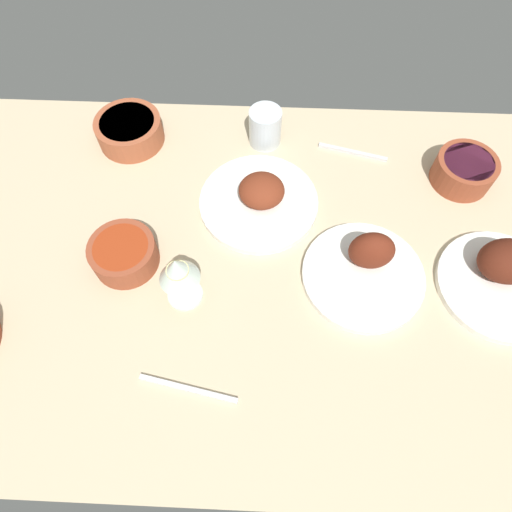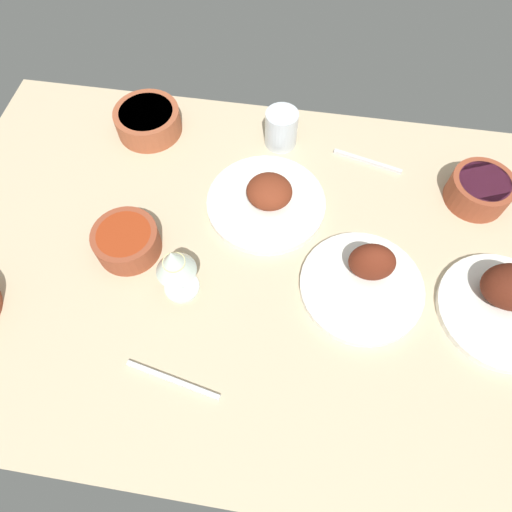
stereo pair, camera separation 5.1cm
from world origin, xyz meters
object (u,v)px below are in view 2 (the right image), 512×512
fork_loose (173,380)px  plate_center_main (365,278)px  plate_far_side (266,199)px  bowl_sauce (127,241)px  water_tumbler (281,129)px  plate_near_viewer (506,299)px  spoon_loose (367,161)px  wine_glass (174,264)px  bowl_cream (148,120)px  bowl_onions (480,189)px

fork_loose → plate_center_main: bearing=48.2°
plate_far_side → fork_loose: 42.44cm
bowl_sauce → fork_loose: size_ratio=0.73×
water_tumbler → plate_center_main: bearing=-59.0°
fork_loose → bowl_sauce: bearing=132.8°
plate_near_viewer → spoon_loose: 42.38cm
plate_far_side → fork_loose: size_ratio=1.44×
spoon_loose → water_tumbler: bearing=5.9°
bowl_sauce → wine_glass: wine_glass is taller
wine_glass → bowl_cream: bearing=113.6°
plate_far_side → wine_glass: size_ratio=1.87×
bowl_cream → wine_glass: 44.83cm
bowl_sauce → fork_loose: bowl_sauce is taller
plate_far_side → bowl_onions: (45.68, 8.76, 1.31)cm
bowl_sauce → wine_glass: (12.89, -7.13, 6.77)cm
bowl_sauce → plate_near_viewer: bearing=-1.1°
bowl_sauce → water_tumbler: bearing=51.7°
plate_center_main → plate_near_viewer: (26.57, -0.66, 0.57)cm
wine_glass → water_tumbler: size_ratio=1.56×
plate_near_viewer → wine_glass: wine_glass is taller
bowl_onions → water_tumbler: bearing=167.2°
water_tumbler → spoon_loose: size_ratio=0.55×
bowl_onions → plate_near_viewer: bearing=-83.5°
bowl_onions → water_tumbler: size_ratio=1.49×
water_tumbler → fork_loose: bearing=-101.0°
plate_far_side → bowl_cream: plate_far_side is taller
plate_near_viewer → wine_glass: bearing=-174.7°
bowl_onions → water_tumbler: 45.99cm
wine_glass → plate_near_viewer: bearing=5.3°
spoon_loose → plate_center_main: bearing=104.7°
spoon_loose → plate_far_side: bearing=50.2°
plate_center_main → bowl_cream: size_ratio=1.57×
plate_far_side → plate_center_main: (22.04, -16.32, 0.41)cm
plate_far_side → fork_loose: plate_far_side is taller
plate_center_main → plate_near_viewer: 26.58cm
bowl_onions → bowl_cream: bowl_onions is taller
bowl_cream → spoon_loose: 53.32cm
bowl_onions → spoon_loose: 25.01cm
bowl_onions → fork_loose: bowl_onions is taller
plate_center_main → plate_near_viewer: bearing=-1.4°
plate_near_viewer → wine_glass: 62.79cm
plate_near_viewer → spoon_loose: plate_near_viewer is taller
bowl_onions → wine_glass: (-59.23, -31.46, 6.48)cm
wine_glass → fork_loose: 20.81cm
bowl_cream → spoon_loose: size_ratio=0.95×
bowl_onions → fork_loose: 75.35cm
water_tumbler → fork_loose: size_ratio=0.49×
bowl_cream → wine_glass: (17.77, -40.61, 6.67)cm
plate_center_main → bowl_sauce: 48.49cm
plate_far_side → plate_center_main: plate_center_main is taller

